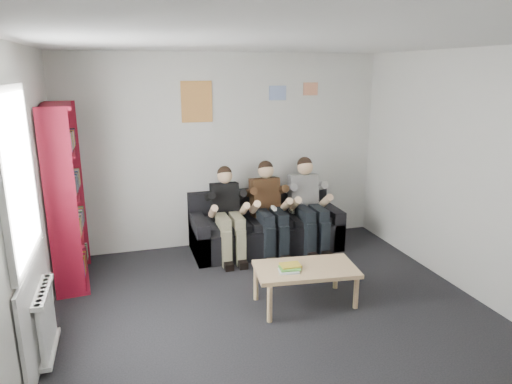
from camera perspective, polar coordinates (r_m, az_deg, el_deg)
room_shell at (r=4.13m, az=4.04°, el=-0.70°), size 5.00×5.00×5.00m
sofa at (r=6.49m, az=1.12°, el=-4.58°), size 2.06×0.84×0.80m
bookshelf at (r=5.70m, az=-22.59°, el=-0.48°), size 0.32×0.95×2.11m
coffee_table at (r=4.98m, az=6.22°, el=-9.87°), size 1.07×0.59×0.43m
game_cases at (r=4.86m, az=4.22°, el=-9.46°), size 0.25×0.22×0.05m
person_left at (r=6.07m, az=-3.52°, el=-2.76°), size 0.37×0.79×1.23m
person_middle at (r=6.21m, az=1.67°, el=-2.17°), size 0.39×0.84×1.27m
person_right at (r=6.40m, az=6.58°, el=-1.66°), size 0.40×0.86×1.29m
radiator at (r=4.51m, az=-24.70°, el=-14.42°), size 0.10×0.64×0.60m
window at (r=4.25m, az=-26.69°, el=-6.40°), size 0.05×1.30×2.36m
poster_large at (r=6.30m, az=-7.42°, el=11.13°), size 0.42×0.01×0.55m
poster_blue at (r=6.58m, az=2.71°, el=12.26°), size 0.25×0.01×0.20m
poster_pink at (r=6.75m, az=6.83°, el=12.67°), size 0.22×0.01×0.18m
poster_sign at (r=6.22m, az=-13.08°, el=12.67°), size 0.20×0.01×0.14m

